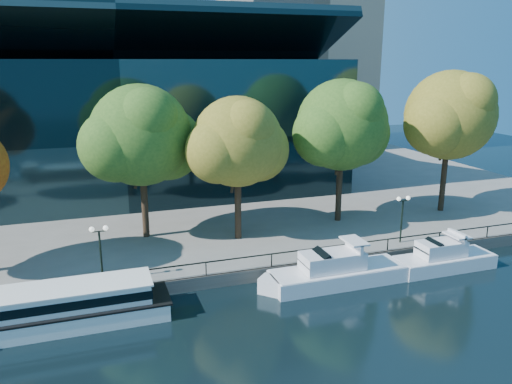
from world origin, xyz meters
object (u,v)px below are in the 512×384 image
object	(u,v)px
tree_3	(239,144)
tree_5	(452,117)
cruiser_near	(333,272)
lamp_2	(403,209)
tree_4	(344,127)
cruiser_far	(440,258)
tree_2	(143,137)
tour_boat	(41,309)
lamp_1	(100,241)

from	to	relation	value
tree_3	tree_5	distance (m)	22.17
cruiser_near	lamp_2	size ratio (longest dim) A/B	2.79
tree_4	cruiser_far	bearing A→B (deg)	-74.71
cruiser_far	tree_5	bearing A→B (deg)	51.07
tree_5	lamp_2	size ratio (longest dim) A/B	3.49
tree_2	cruiser_far	bearing A→B (deg)	-30.09
tour_boat	lamp_1	bearing A→B (deg)	43.76
cruiser_near	tree_4	distance (m)	15.30
tree_2	tour_boat	bearing A→B (deg)	-123.51
tree_3	tree_5	bearing A→B (deg)	3.49
cruiser_near	tree_3	size ratio (longest dim) A/B	0.92
cruiser_near	cruiser_far	size ratio (longest dim) A/B	1.23
cruiser_near	tree_3	xyz separation A→B (m)	(-4.34, 8.98, 8.23)
tree_4	lamp_2	world-z (taller)	tree_4
tree_2	tree_5	xyz separation A→B (m)	(29.57, -1.59, 0.81)
cruiser_near	tree_4	world-z (taller)	tree_4
cruiser_near	lamp_2	bearing A→B (deg)	24.09
tour_boat	lamp_2	distance (m)	28.17
tree_2	tree_5	size ratio (longest dim) A/B	0.93
tree_3	lamp_1	distance (m)	13.79
tour_boat	tree_2	xyz separation A→B (m)	(7.82, 11.80, 8.40)
tree_2	lamp_1	xyz separation A→B (m)	(-4.11, -8.26, -5.71)
tree_4	lamp_2	size ratio (longest dim) A/B	3.31
tree_5	lamp_2	xyz separation A→B (m)	(-9.57, -6.66, -6.52)
cruiser_near	lamp_1	xyz separation A→B (m)	(-15.92, 3.66, 2.97)
tree_2	lamp_2	size ratio (longest dim) A/B	3.25
tree_2	tree_4	xyz separation A→B (m)	(18.01, -1.17, 0.27)
tree_4	tour_boat	bearing A→B (deg)	-157.63
cruiser_far	tree_5	distance (m)	16.63
tour_boat	cruiser_far	xyz separation A→B (m)	(28.84, -0.37, -0.34)
tour_boat	tree_4	size ratio (longest dim) A/B	1.20
tree_4	lamp_2	distance (m)	9.49
cruiser_far	tree_4	distance (m)	14.55
lamp_1	cruiser_far	bearing A→B (deg)	-8.87
tree_5	tree_3	bearing A→B (deg)	-176.51
tour_boat	tree_5	distance (m)	39.84
cruiser_near	cruiser_far	world-z (taller)	cruiser_near
tree_5	cruiser_near	bearing A→B (deg)	-149.82
cruiser_near	tree_5	xyz separation A→B (m)	(17.76, 10.33, 9.49)
tree_5	tree_2	bearing A→B (deg)	176.91
cruiser_near	cruiser_far	bearing A→B (deg)	-1.60
tree_2	tree_5	world-z (taller)	tree_5
cruiser_near	tree_2	distance (m)	18.89
tree_2	tree_4	bearing A→B (deg)	-3.72
tree_5	tree_4	bearing A→B (deg)	177.91
tour_boat	tree_2	distance (m)	16.46
tree_4	tree_5	bearing A→B (deg)	-2.09
tree_5	lamp_1	distance (m)	34.95
tour_boat	tree_5	bearing A→B (deg)	15.27
cruiser_far	tree_2	size ratio (longest dim) A/B	0.70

